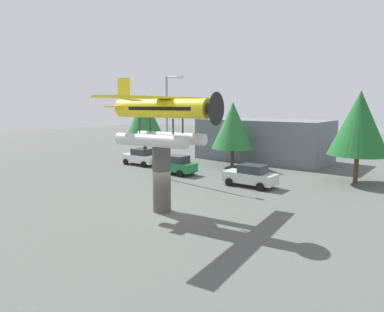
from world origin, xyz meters
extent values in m
plane|color=#515651|center=(0.00, 0.00, 0.00)|extent=(140.00, 140.00, 0.00)
cylinder|color=#4C4742|center=(0.00, 0.00, 2.03)|extent=(1.10, 1.10, 4.06)
cylinder|color=silver|center=(0.11, -0.99, 4.41)|extent=(4.85, 1.22, 0.70)
cylinder|color=#333338|center=(1.25, -0.37, 5.21)|extent=(0.11, 0.11, 0.90)
cylinder|color=#333338|center=(-1.14, -0.63, 5.21)|extent=(0.11, 0.11, 0.90)
cylinder|color=silver|center=(-0.11, 0.99, 4.41)|extent=(4.85, 1.22, 0.70)
cylinder|color=#333338|center=(1.14, 0.63, 5.21)|extent=(0.11, 0.11, 0.90)
cylinder|color=#333338|center=(-1.25, 0.37, 5.21)|extent=(0.11, 0.11, 0.90)
cylinder|color=yellow|center=(0.00, 0.00, 6.21)|extent=(6.28, 1.77, 1.10)
cube|color=black|center=(0.20, 0.02, 6.21)|extent=(4.44, 1.61, 0.20)
cone|color=#262628|center=(3.23, 0.36, 6.21)|extent=(0.79, 0.95, 0.88)
cylinder|color=black|center=(3.63, 0.40, 6.21)|extent=(0.24, 1.79, 1.80)
cube|color=yellow|center=(0.40, 0.04, 6.82)|extent=(2.23, 10.46, 0.12)
cube|color=yellow|center=(-2.78, -0.31, 6.31)|extent=(1.00, 2.86, 0.10)
cube|color=yellow|center=(-2.78, -0.31, 7.41)|extent=(0.91, 0.22, 1.30)
cube|color=white|center=(-12.89, 10.82, 0.72)|extent=(4.20, 1.70, 0.80)
cube|color=#2D333D|center=(-12.64, 10.82, 1.44)|extent=(2.00, 1.56, 0.64)
cylinder|color=black|center=(-14.24, 11.72, 0.32)|extent=(0.64, 0.22, 0.64)
cylinder|color=black|center=(-14.24, 9.92, 0.32)|extent=(0.64, 0.22, 0.64)
cylinder|color=black|center=(-11.54, 11.72, 0.32)|extent=(0.64, 0.22, 0.64)
cylinder|color=black|center=(-11.54, 9.92, 0.32)|extent=(0.64, 0.22, 0.64)
cube|color=#237A38|center=(-6.90, 9.34, 0.72)|extent=(4.20, 1.70, 0.80)
cube|color=#2D333D|center=(-6.65, 9.34, 1.44)|extent=(2.00, 1.56, 0.64)
cylinder|color=black|center=(-8.25, 10.24, 0.32)|extent=(0.64, 0.22, 0.64)
cylinder|color=black|center=(-8.25, 8.44, 0.32)|extent=(0.64, 0.22, 0.64)
cylinder|color=black|center=(-5.55, 10.24, 0.32)|extent=(0.64, 0.22, 0.64)
cylinder|color=black|center=(-5.55, 8.44, 0.32)|extent=(0.64, 0.22, 0.64)
cube|color=silver|center=(1.10, 9.07, 0.72)|extent=(4.20, 1.70, 0.80)
cube|color=#2D333D|center=(1.35, 9.07, 1.44)|extent=(2.00, 1.56, 0.64)
cylinder|color=black|center=(-0.25, 9.97, 0.32)|extent=(0.64, 0.22, 0.64)
cylinder|color=black|center=(-0.25, 8.17, 0.32)|extent=(0.64, 0.22, 0.64)
cylinder|color=black|center=(2.45, 9.97, 0.32)|extent=(0.64, 0.22, 0.64)
cylinder|color=black|center=(2.45, 8.17, 0.32)|extent=(0.64, 0.22, 0.64)
cylinder|color=gray|center=(-5.82, 7.10, 4.37)|extent=(0.18, 0.18, 8.73)
cylinder|color=gray|center=(-5.02, 7.10, 8.63)|extent=(1.60, 0.12, 0.12)
cube|color=silver|center=(-4.32, 7.10, 8.58)|extent=(0.50, 0.28, 0.20)
cube|color=slate|center=(-4.11, 22.00, 2.34)|extent=(14.40, 7.32, 4.68)
cylinder|color=brown|center=(-14.21, 12.83, 1.24)|extent=(0.36, 0.36, 2.49)
cone|color=#287033|center=(-14.21, 12.83, 4.99)|extent=(4.49, 4.49, 4.99)
cylinder|color=brown|center=(-4.62, 15.89, 0.95)|extent=(0.36, 0.36, 1.90)
cone|color=#287033|center=(-4.62, 15.89, 4.29)|extent=(4.29, 4.29, 4.76)
cylinder|color=brown|center=(7.44, 15.41, 1.17)|extent=(0.36, 0.36, 2.33)
cone|color=#1E6028|center=(7.44, 15.41, 4.94)|extent=(4.69, 4.69, 5.21)
camera|label=1|loc=(14.12, -15.43, 6.49)|focal=33.14mm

